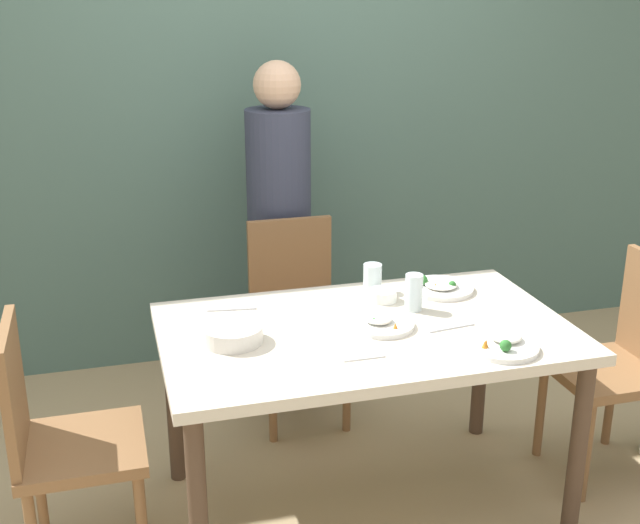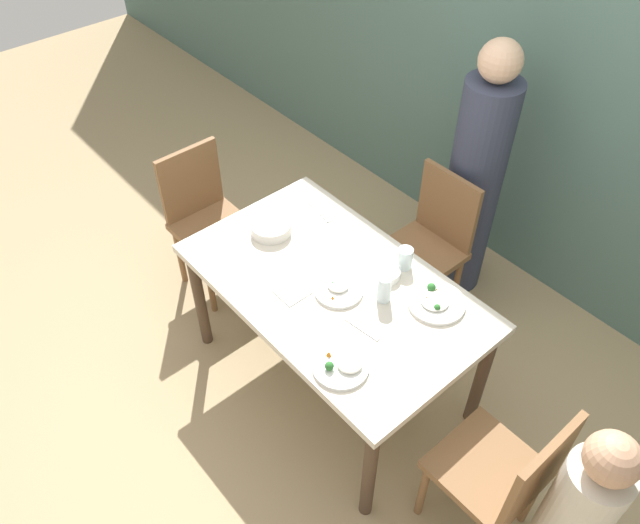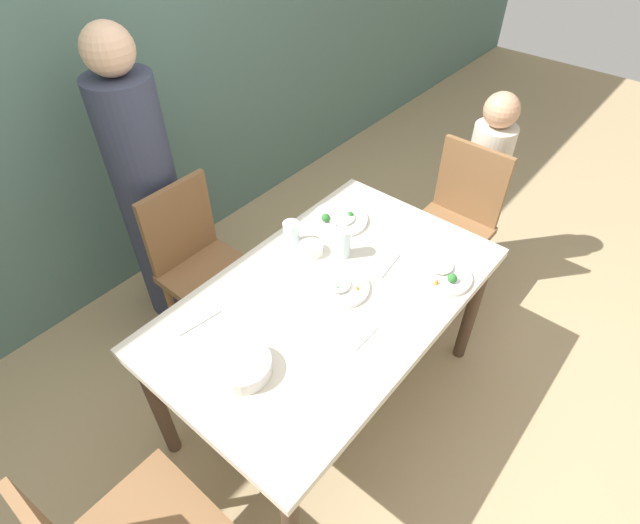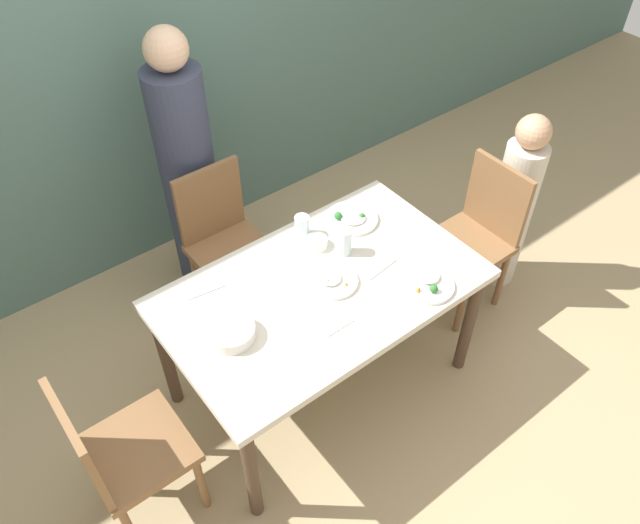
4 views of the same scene
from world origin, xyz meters
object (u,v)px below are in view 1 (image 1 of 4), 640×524
(chair_child_spot, at_px, (622,359))
(bowl_curry, at_px, (233,334))
(chair_adult_spot, at_px, (297,312))
(person_adult, at_px, (280,240))
(plate_rice_adult, at_px, (381,324))
(glass_water_tall, at_px, (414,292))

(chair_child_spot, relative_size, bowl_curry, 4.39)
(chair_adult_spot, relative_size, person_adult, 0.57)
(plate_rice_adult, bearing_deg, glass_water_tall, 35.73)
(chair_adult_spot, distance_m, chair_child_spot, 1.37)
(glass_water_tall, bearing_deg, plate_rice_adult, -144.27)
(bowl_curry, relative_size, glass_water_tall, 1.48)
(bowl_curry, height_order, glass_water_tall, glass_water_tall)
(chair_adult_spot, xyz_separation_m, chair_child_spot, (1.11, -0.80, 0.00))
(bowl_curry, bearing_deg, chair_child_spot, -1.02)
(person_adult, xyz_separation_m, plate_rice_adult, (0.11, -1.10, 0.02))
(person_adult, bearing_deg, glass_water_tall, -74.10)
(bowl_curry, bearing_deg, chair_adult_spot, 62.05)
(chair_child_spot, distance_m, plate_rice_adult, 1.03)
(bowl_curry, xyz_separation_m, plate_rice_adult, (0.52, -0.01, -0.02))
(plate_rice_adult, xyz_separation_m, glass_water_tall, (0.17, 0.12, 0.05))
(chair_adult_spot, bearing_deg, chair_child_spot, -35.68)
(person_adult, height_order, plate_rice_adult, person_adult)
(chair_adult_spot, bearing_deg, glass_water_tall, -67.06)
(chair_child_spot, height_order, person_adult, person_adult)
(chair_adult_spot, bearing_deg, bowl_curry, -117.95)
(chair_adult_spot, relative_size, plate_rice_adult, 3.96)
(chair_child_spot, relative_size, glass_water_tall, 6.48)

